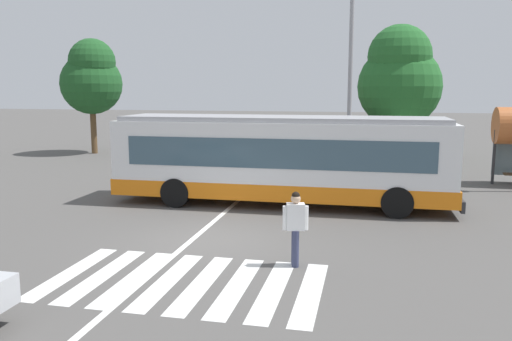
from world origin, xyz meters
The scene contains 13 objects.
ground_plane centered at (0.00, 0.00, 0.00)m, with size 160.00×160.00×0.00m, color #514F4C.
city_transit_bus centered at (1.15, 4.61, 1.59)m, with size 11.64×2.71×3.06m.
pedestrian_crossing_street centered at (2.54, -1.56, 0.97)m, with size 0.57×0.34×1.72m.
parked_car_blue centered at (-5.03, 17.13, 0.77)m, with size 2.01×4.57×1.35m.
parked_car_silver centered at (-2.25, 17.01, 0.77)m, with size 2.03×4.58×1.35m.
parked_car_red centered at (0.64, 16.91, 0.77)m, with size 2.14×4.62×1.35m.
parked_car_black centered at (3.11, 16.49, 0.77)m, with size 2.29×4.67×1.35m.
parked_car_white centered at (5.83, 16.72, 0.77)m, with size 2.04×4.58×1.35m.
twin_arm_street_lamp centered at (3.19, 10.98, 6.06)m, with size 4.26×0.32×10.01m.
background_tree_left centered at (-12.63, 16.28, 4.68)m, with size 3.74×3.74×7.02m.
background_tree_right centered at (5.69, 17.91, 4.62)m, with size 4.74×4.74×7.57m.
crosswalk_painted_stripes centered at (0.43, -3.04, 0.00)m, with size 5.69×3.31×0.01m.
lane_center_line centered at (-0.44, 2.00, 0.00)m, with size 0.16×24.00×0.01m, color silver.
Camera 1 is at (4.07, -12.66, 3.97)m, focal length 35.93 mm.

